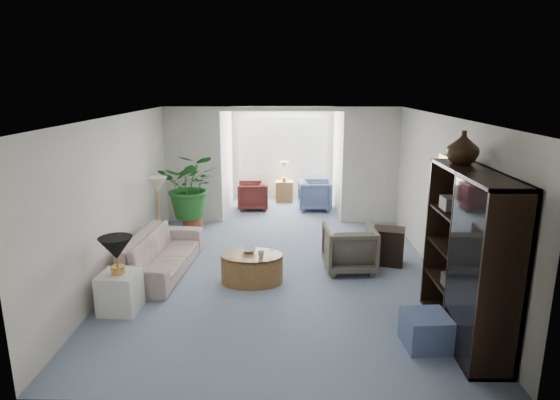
{
  "coord_description": "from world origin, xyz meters",
  "views": [
    {
      "loc": [
        0.12,
        -6.88,
        2.98
      ],
      "look_at": [
        0.0,
        0.6,
        1.1
      ],
      "focal_mm": 29.98,
      "sensor_mm": 36.0,
      "label": 1
    }
  ],
  "objects_px": {
    "coffee_cup": "(261,254)",
    "sunroom_chair_blue": "(315,195)",
    "sofa": "(161,253)",
    "end_table": "(120,292)",
    "framed_picture": "(447,173)",
    "ottoman": "(426,330)",
    "cabinet_urn": "(463,147)",
    "wingback_chair": "(349,248)",
    "floor_lamp": "(157,185)",
    "entertainment_cabinet": "(469,257)",
    "plant_pot": "(193,225)",
    "side_table_dark": "(388,246)",
    "table_lamp": "(116,248)",
    "sunroom_chair_maroon": "(253,196)",
    "sunroom_table": "(284,191)",
    "coffee_bowl": "(249,251)",
    "coffee_table": "(252,268)"
  },
  "relations": [
    {
      "from": "coffee_cup",
      "to": "sunroom_chair_blue",
      "type": "bearing_deg",
      "value": 76.49
    },
    {
      "from": "sofa",
      "to": "end_table",
      "type": "distance_m",
      "value": 1.37
    },
    {
      "from": "framed_picture",
      "to": "ottoman",
      "type": "bearing_deg",
      "value": -111.23
    },
    {
      "from": "cabinet_urn",
      "to": "wingback_chair",
      "type": "bearing_deg",
      "value": 125.46
    },
    {
      "from": "floor_lamp",
      "to": "entertainment_cabinet",
      "type": "distance_m",
      "value": 5.19
    },
    {
      "from": "floor_lamp",
      "to": "coffee_cup",
      "type": "xyz_separation_m",
      "value": [
        1.88,
        -1.35,
        -0.76
      ]
    },
    {
      "from": "plant_pot",
      "to": "side_table_dark",
      "type": "bearing_deg",
      "value": -24.1
    },
    {
      "from": "sofa",
      "to": "cabinet_urn",
      "type": "distance_m",
      "value": 4.78
    },
    {
      "from": "framed_picture",
      "to": "coffee_cup",
      "type": "bearing_deg",
      "value": -175.43
    },
    {
      "from": "sofa",
      "to": "cabinet_urn",
      "type": "xyz_separation_m",
      "value": [
        4.14,
        -1.43,
        1.91
      ]
    },
    {
      "from": "table_lamp",
      "to": "side_table_dark",
      "type": "bearing_deg",
      "value": 24.14
    },
    {
      "from": "floor_lamp",
      "to": "wingback_chair",
      "type": "xyz_separation_m",
      "value": [
        3.28,
        -0.74,
        -0.88
      ]
    },
    {
      "from": "end_table",
      "to": "sunroom_chair_maroon",
      "type": "distance_m",
      "value": 5.43
    },
    {
      "from": "sunroom_chair_maroon",
      "to": "sunroom_table",
      "type": "distance_m",
      "value": 1.06
    },
    {
      "from": "floor_lamp",
      "to": "wingback_chair",
      "type": "distance_m",
      "value": 3.47
    },
    {
      "from": "sunroom_chair_maroon",
      "to": "sunroom_table",
      "type": "bearing_deg",
      "value": 132.75
    },
    {
      "from": "floor_lamp",
      "to": "sunroom_table",
      "type": "bearing_deg",
      "value": 60.07
    },
    {
      "from": "plant_pot",
      "to": "coffee_cup",
      "type": "bearing_deg",
      "value": -58.82
    },
    {
      "from": "framed_picture",
      "to": "coffee_bowl",
      "type": "distance_m",
      "value": 3.17
    },
    {
      "from": "cabinet_urn",
      "to": "plant_pot",
      "type": "height_order",
      "value": "cabinet_urn"
    },
    {
      "from": "ottoman",
      "to": "sunroom_chair_blue",
      "type": "bearing_deg",
      "value": 98.82
    },
    {
      "from": "ottoman",
      "to": "plant_pot",
      "type": "xyz_separation_m",
      "value": [
        -3.54,
        4.2,
        -0.04
      ]
    },
    {
      "from": "end_table",
      "to": "sunroom_chair_maroon",
      "type": "bearing_deg",
      "value": 75.08
    },
    {
      "from": "sofa",
      "to": "coffee_table",
      "type": "relative_size",
      "value": 2.26
    },
    {
      "from": "sofa",
      "to": "entertainment_cabinet",
      "type": "distance_m",
      "value": 4.62
    },
    {
      "from": "sofa",
      "to": "end_table",
      "type": "bearing_deg",
      "value": 175.69
    },
    {
      "from": "coffee_table",
      "to": "ottoman",
      "type": "xyz_separation_m",
      "value": [
        2.15,
        -1.76,
        -0.03
      ]
    },
    {
      "from": "ottoman",
      "to": "wingback_chair",
      "type": "bearing_deg",
      "value": 104.76
    },
    {
      "from": "sunroom_chair_blue",
      "to": "sunroom_table",
      "type": "height_order",
      "value": "sunroom_chair_blue"
    },
    {
      "from": "ottoman",
      "to": "sunroom_chair_maroon",
      "type": "xyz_separation_m",
      "value": [
        -2.44,
        6.06,
        0.14
      ]
    },
    {
      "from": "cabinet_urn",
      "to": "sunroom_chair_maroon",
      "type": "relative_size",
      "value": 0.55
    },
    {
      "from": "wingback_chair",
      "to": "sunroom_chair_blue",
      "type": "relative_size",
      "value": 1.05
    },
    {
      "from": "coffee_bowl",
      "to": "framed_picture",
      "type": "bearing_deg",
      "value": 0.35
    },
    {
      "from": "coffee_table",
      "to": "sunroom_chair_maroon",
      "type": "distance_m",
      "value": 4.31
    },
    {
      "from": "sunroom_table",
      "to": "floor_lamp",
      "type": "bearing_deg",
      "value": -119.93
    },
    {
      "from": "framed_picture",
      "to": "sofa",
      "type": "xyz_separation_m",
      "value": [
        -4.37,
        0.28,
        -1.39
      ]
    },
    {
      "from": "framed_picture",
      "to": "side_table_dark",
      "type": "xyz_separation_m",
      "value": [
        -0.63,
        0.7,
        -1.39
      ]
    },
    {
      "from": "table_lamp",
      "to": "plant_pot",
      "type": "distance_m",
      "value": 3.48
    },
    {
      "from": "ottoman",
      "to": "plant_pot",
      "type": "bearing_deg",
      "value": 130.07
    },
    {
      "from": "coffee_bowl",
      "to": "sunroom_table",
      "type": "relative_size",
      "value": 0.4
    },
    {
      "from": "side_table_dark",
      "to": "entertainment_cabinet",
      "type": "height_order",
      "value": "entertainment_cabinet"
    },
    {
      "from": "wingback_chair",
      "to": "sunroom_table",
      "type": "distance_m",
      "value": 4.66
    },
    {
      "from": "framed_picture",
      "to": "sofa",
      "type": "height_order",
      "value": "framed_picture"
    },
    {
      "from": "table_lamp",
      "to": "cabinet_urn",
      "type": "relative_size",
      "value": 1.1
    },
    {
      "from": "coffee_cup",
      "to": "coffee_table",
      "type": "bearing_deg",
      "value": 146.31
    },
    {
      "from": "side_table_dark",
      "to": "sunroom_chair_blue",
      "type": "distance_m",
      "value": 3.64
    },
    {
      "from": "entertainment_cabinet",
      "to": "sunroom_chair_blue",
      "type": "relative_size",
      "value": 2.6
    },
    {
      "from": "coffee_bowl",
      "to": "wingback_chair",
      "type": "xyz_separation_m",
      "value": [
        1.6,
        0.42,
        -0.1
      ]
    },
    {
      "from": "wingback_chair",
      "to": "ottoman",
      "type": "height_order",
      "value": "wingback_chair"
    },
    {
      "from": "side_table_dark",
      "to": "coffee_cup",
      "type": "bearing_deg",
      "value": -156.41
    }
  ]
}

